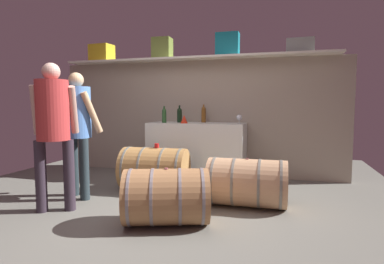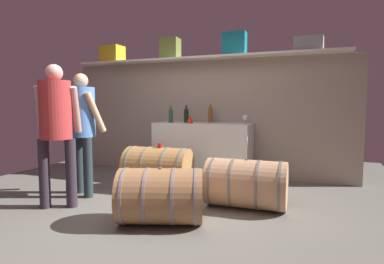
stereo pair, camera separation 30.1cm
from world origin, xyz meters
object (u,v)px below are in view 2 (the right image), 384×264
(wine_barrel_near, at_px, (158,168))
(toolcase_grey, at_px, (309,44))
(wine_bottle_dark, at_px, (186,115))
(red_funnel, at_px, (190,119))
(toolcase_yellow, at_px, (112,54))
(visitor_tasting, at_px, (83,121))
(wine_bottle_green, at_px, (171,115))
(toolcase_olive, at_px, (170,49))
(tasting_cup, at_px, (160,145))
(wine_barrel_far, at_px, (161,196))
(wine_glass, at_px, (245,118))
(winemaker_pouring, at_px, (56,121))
(wine_bottle_amber, at_px, (210,114))
(work_cabinet, at_px, (203,151))
(toolcase_teal, at_px, (234,44))
(wine_barrel_flank, at_px, (246,184))

(wine_barrel_near, bearing_deg, toolcase_grey, 25.89)
(wine_bottle_dark, distance_m, red_funnel, 0.25)
(toolcase_yellow, bearing_deg, wine_barrel_near, -32.24)
(visitor_tasting, bearing_deg, wine_bottle_green, 92.06)
(wine_bottle_green, bearing_deg, toolcase_olive, 115.30)
(toolcase_yellow, relative_size, toolcase_grey, 0.97)
(toolcase_yellow, relative_size, tasting_cup, 6.24)
(toolcase_olive, distance_m, wine_barrel_far, 2.98)
(wine_glass, bearing_deg, winemaker_pouring, -131.87)
(wine_bottle_green, distance_m, winemaker_pouring, 1.93)
(wine_glass, bearing_deg, wine_bottle_amber, 164.87)
(work_cabinet, height_order, wine_barrel_near, work_cabinet)
(work_cabinet, bearing_deg, red_funnel, -134.32)
(work_cabinet, height_order, wine_barrel_far, work_cabinet)
(toolcase_yellow, relative_size, red_funnel, 2.96)
(wine_bottle_amber, height_order, wine_bottle_green, wine_bottle_amber)
(toolcase_yellow, relative_size, wine_barrel_far, 0.39)
(work_cabinet, height_order, wine_bottle_amber, wine_bottle_amber)
(toolcase_teal, distance_m, wine_barrel_near, 2.26)
(wine_bottle_green, xyz_separation_m, wine_barrel_near, (0.16, -0.77, -0.71))
(wine_bottle_dark, relative_size, visitor_tasting, 0.18)
(wine_bottle_amber, distance_m, visitor_tasting, 2.01)
(toolcase_olive, bearing_deg, tasting_cup, -75.27)
(wine_barrel_near, height_order, wine_barrel_far, wine_barrel_near)
(visitor_tasting, bearing_deg, winemaker_pouring, -55.24)
(red_funnel, bearing_deg, wine_bottle_dark, 125.61)
(toolcase_grey, height_order, red_funnel, toolcase_grey)
(wine_bottle_dark, height_order, wine_bottle_amber, wine_bottle_amber)
(toolcase_yellow, height_order, wine_barrel_near, toolcase_yellow)
(wine_bottle_dark, distance_m, visitor_tasting, 1.70)
(toolcase_teal, xyz_separation_m, work_cabinet, (-0.45, -0.19, -1.67))
(toolcase_yellow, height_order, wine_bottle_green, toolcase_yellow)
(toolcase_grey, height_order, tasting_cup, toolcase_grey)
(toolcase_teal, bearing_deg, toolcase_grey, -0.10)
(toolcase_olive, distance_m, toolcase_teal, 1.10)
(wine_glass, xyz_separation_m, wine_barrel_flank, (0.26, -1.21, -0.70))
(wine_bottle_green, distance_m, visitor_tasting, 1.47)
(toolcase_yellow, height_order, wine_bottle_amber, toolcase_yellow)
(wine_bottle_dark, height_order, wine_barrel_flank, wine_bottle_dark)
(work_cabinet, xyz_separation_m, wine_glass, (0.67, -0.00, 0.53))
(toolcase_teal, bearing_deg, wine_bottle_dark, -168.34)
(wine_glass, relative_size, wine_barrel_far, 0.14)
(toolcase_grey, bearing_deg, wine_barrel_near, -145.89)
(red_funnel, bearing_deg, wine_barrel_flank, -43.65)
(red_funnel, height_order, visitor_tasting, visitor_tasting)
(toolcase_teal, bearing_deg, visitor_tasting, -134.32)
(toolcase_grey, height_order, wine_glass, toolcase_grey)
(wine_glass, relative_size, winemaker_pouring, 0.08)
(red_funnel, distance_m, tasting_cup, 0.81)
(wine_glass, bearing_deg, toolcase_grey, 12.64)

